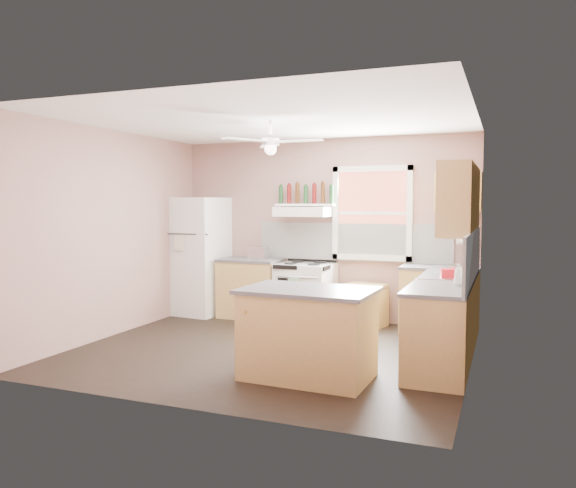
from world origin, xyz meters
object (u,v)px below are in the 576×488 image
at_px(stove, 305,293).
at_px(cart, 366,307).
at_px(island, 308,335).
at_px(refrigerator, 199,256).
at_px(toaster, 258,253).

xyz_separation_m(stove, cart, (0.90, 0.05, -0.16)).
xyz_separation_m(stove, island, (0.92, -2.51, 0.00)).
height_order(stove, island, same).
distance_m(cart, island, 2.57).
bearing_deg(island, refrigerator, 139.82).
height_order(refrigerator, toaster, refrigerator).
xyz_separation_m(toaster, cart, (1.67, 0.03, -0.72)).
distance_m(stove, island, 2.68).
bearing_deg(toaster, island, -54.58).
bearing_deg(refrigerator, cart, 7.40).
xyz_separation_m(refrigerator, stove, (1.77, 0.04, -0.49)).
distance_m(toaster, cart, 1.82).
bearing_deg(refrigerator, stove, 6.79).
bearing_deg(toaster, stove, 0.32).
xyz_separation_m(refrigerator, cart, (2.67, 0.09, -0.64)).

